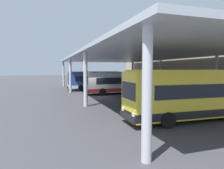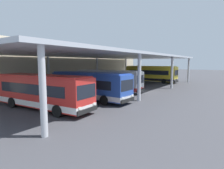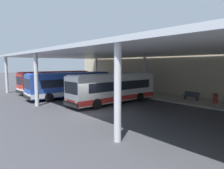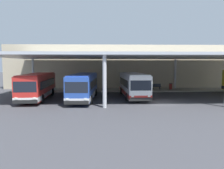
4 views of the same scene
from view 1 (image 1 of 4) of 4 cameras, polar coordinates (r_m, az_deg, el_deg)
The scene contains 10 objects.
ground_plane at distance 26.25m, azimuth -4.65°, elevation -3.57°, with size 200.00×200.00×0.00m, color #3D3D42.
platform_kerb at distance 31.16m, azimuth 16.85°, elevation -2.33°, with size 42.00×4.50×0.18m, color gray.
station_building_facade at distance 32.95m, azimuth 21.64°, elevation 4.56°, with size 48.00×1.60×7.82m, color #C1B293.
canopy_shelter at distance 27.88m, azimuth 6.44°, elevation 7.82°, with size 40.00×17.00×5.55m.
bus_nearest_bay at distance 40.94m, azimuth -5.05°, elevation 1.59°, with size 3.18×10.67×3.17m.
bus_second_bay at distance 35.20m, azimuth -3.90°, elevation 1.15°, with size 2.98×10.61×3.17m.
bus_middle_bay at distance 29.70m, azimuth 2.50°, elevation 0.57°, with size 2.97×10.61×3.17m.
bus_far_bay at distance 15.71m, azimuth 24.00°, elevation -2.48°, with size 2.90×11.38×3.57m.
bench_waiting at distance 29.27m, azimuth 19.63°, elevation -1.69°, with size 1.80×0.45×0.92m.
trash_bin at distance 27.38m, azimuth 23.20°, elevation -2.16°, with size 0.52×0.52×0.98m.
Camera 1 is at (25.27, -6.15, 3.60)m, focal length 32.18 mm.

